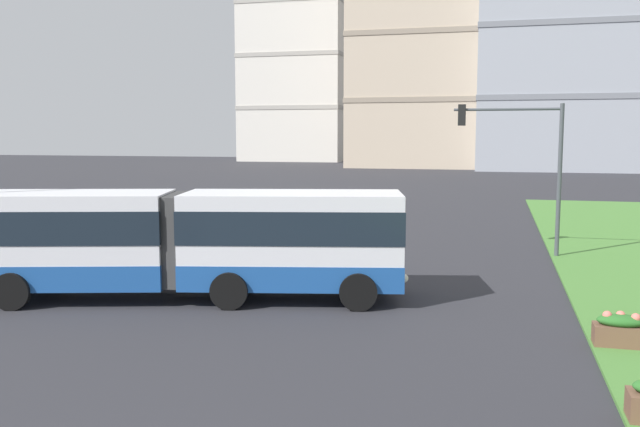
{
  "coord_description": "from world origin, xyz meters",
  "views": [
    {
      "loc": [
        5.0,
        -4.51,
        4.58
      ],
      "look_at": [
        -0.17,
        15.36,
        2.2
      ],
      "focal_mm": 38.0,
      "sensor_mm": 36.0,
      "label": 1
    }
  ],
  "objects_px": {
    "car_grey_wagon": "(232,224)",
    "traffic_light_far_right": "(523,151)",
    "articulated_bus": "(191,240)",
    "apartment_tower_west": "(298,35)",
    "flower_planter_3": "(621,330)"
  },
  "relations": [
    {
      "from": "articulated_bus",
      "to": "apartment_tower_west",
      "type": "xyz_separation_m",
      "value": [
        -26.81,
        101.92,
        20.78
      ]
    },
    {
      "from": "car_grey_wagon",
      "to": "apartment_tower_west",
      "type": "distance_m",
      "value": 97.41
    },
    {
      "from": "traffic_light_far_right",
      "to": "apartment_tower_west",
      "type": "bearing_deg",
      "value": 111.23
    },
    {
      "from": "car_grey_wagon",
      "to": "traffic_light_far_right",
      "type": "xyz_separation_m",
      "value": [
        12.0,
        -0.7,
        3.23
      ]
    },
    {
      "from": "articulated_bus",
      "to": "apartment_tower_west",
      "type": "relative_size",
      "value": 0.27
    },
    {
      "from": "articulated_bus",
      "to": "car_grey_wagon",
      "type": "relative_size",
      "value": 2.62
    },
    {
      "from": "flower_planter_3",
      "to": "traffic_light_far_right",
      "type": "distance_m",
      "value": 11.87
    },
    {
      "from": "car_grey_wagon",
      "to": "apartment_tower_west",
      "type": "height_order",
      "value": "apartment_tower_west"
    },
    {
      "from": "traffic_light_far_right",
      "to": "flower_planter_3",
      "type": "bearing_deg",
      "value": -81.22
    },
    {
      "from": "articulated_bus",
      "to": "car_grey_wagon",
      "type": "bearing_deg",
      "value": 105.87
    },
    {
      "from": "flower_planter_3",
      "to": "apartment_tower_west",
      "type": "bearing_deg",
      "value": 109.96
    },
    {
      "from": "flower_planter_3",
      "to": "traffic_light_far_right",
      "type": "height_order",
      "value": "traffic_light_far_right"
    },
    {
      "from": "traffic_light_far_right",
      "to": "articulated_bus",
      "type": "bearing_deg",
      "value": -134.45
    },
    {
      "from": "articulated_bus",
      "to": "traffic_light_far_right",
      "type": "xyz_separation_m",
      "value": [
        9.15,
        9.33,
        2.33
      ]
    },
    {
      "from": "car_grey_wagon",
      "to": "traffic_light_far_right",
      "type": "distance_m",
      "value": 12.45
    }
  ]
}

